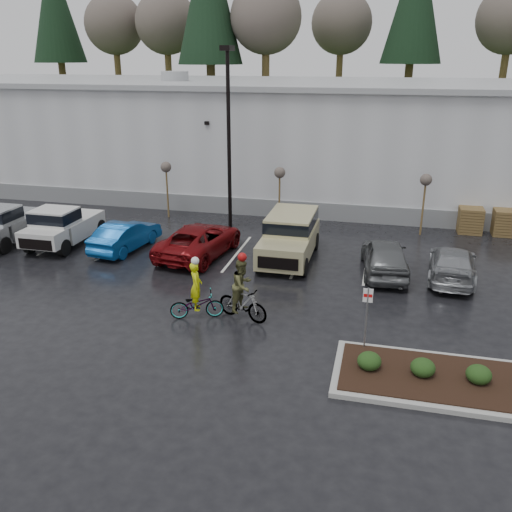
% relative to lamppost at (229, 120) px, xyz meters
% --- Properties ---
extents(ground, '(120.00, 120.00, 0.00)m').
position_rel_lamppost_xyz_m(ground, '(4.00, -12.00, -5.69)').
color(ground, black).
rests_on(ground, ground).
extents(warehouse, '(60.50, 15.50, 7.20)m').
position_rel_lamppost_xyz_m(warehouse, '(4.00, 9.99, -2.04)').
color(warehouse, '#BABCBF').
rests_on(warehouse, ground).
extents(wooded_ridge, '(80.00, 25.00, 6.00)m').
position_rel_lamppost_xyz_m(wooded_ridge, '(4.00, 33.00, -2.69)').
color(wooded_ridge, '#243918').
rests_on(wooded_ridge, ground).
extents(lamppost, '(0.50, 1.00, 9.22)m').
position_rel_lamppost_xyz_m(lamppost, '(0.00, 0.00, 0.00)').
color(lamppost, black).
rests_on(lamppost, ground).
extents(sapling_west, '(0.60, 0.60, 3.20)m').
position_rel_lamppost_xyz_m(sapling_west, '(-4.00, 1.00, -2.96)').
color(sapling_west, brown).
rests_on(sapling_west, ground).
extents(sapling_mid, '(0.60, 0.60, 3.20)m').
position_rel_lamppost_xyz_m(sapling_mid, '(2.50, 1.00, -2.96)').
color(sapling_mid, brown).
rests_on(sapling_mid, ground).
extents(sapling_east, '(0.60, 0.60, 3.20)m').
position_rel_lamppost_xyz_m(sapling_east, '(10.00, 1.00, -2.96)').
color(sapling_east, brown).
rests_on(sapling_east, ground).
extents(pallet_stack_a, '(1.20, 1.20, 1.35)m').
position_rel_lamppost_xyz_m(pallet_stack_a, '(12.50, 2.00, -5.01)').
color(pallet_stack_a, brown).
rests_on(pallet_stack_a, ground).
extents(pallet_stack_b, '(1.20, 1.20, 1.35)m').
position_rel_lamppost_xyz_m(pallet_stack_b, '(14.20, 2.00, -5.01)').
color(pallet_stack_b, brown).
rests_on(pallet_stack_b, ground).
extents(curb_island, '(8.00, 3.00, 0.15)m').
position_rel_lamppost_xyz_m(curb_island, '(11.00, -13.00, -5.61)').
color(curb_island, gray).
rests_on(curb_island, ground).
extents(mulch_bed, '(7.60, 2.60, 0.04)m').
position_rel_lamppost_xyz_m(mulch_bed, '(11.00, -13.00, -5.52)').
color(mulch_bed, black).
rests_on(mulch_bed, curb_island).
extents(shrub_a, '(0.70, 0.70, 0.52)m').
position_rel_lamppost_xyz_m(shrub_a, '(8.00, -13.00, -5.27)').
color(shrub_a, black).
rests_on(shrub_a, curb_island).
extents(shrub_b, '(0.70, 0.70, 0.52)m').
position_rel_lamppost_xyz_m(shrub_b, '(9.50, -13.00, -5.27)').
color(shrub_b, black).
rests_on(shrub_b, curb_island).
extents(shrub_c, '(0.70, 0.70, 0.52)m').
position_rel_lamppost_xyz_m(shrub_c, '(11.00, -13.00, -5.27)').
color(shrub_c, black).
rests_on(shrub_c, curb_island).
extents(fire_lane_sign, '(0.30, 0.05, 2.20)m').
position_rel_lamppost_xyz_m(fire_lane_sign, '(7.80, -11.80, -4.28)').
color(fire_lane_sign, gray).
rests_on(fire_lane_sign, ground).
extents(pickup_silver, '(2.10, 5.20, 1.96)m').
position_rel_lamppost_xyz_m(pickup_silver, '(-10.04, -4.80, -4.71)').
color(pickup_silver, '#ACAFB3').
rests_on(pickup_silver, ground).
extents(pickup_white, '(2.10, 5.20, 1.96)m').
position_rel_lamppost_xyz_m(pickup_white, '(-7.11, -4.44, -4.71)').
color(pickup_white, silver).
rests_on(pickup_white, ground).
extents(car_blue, '(2.02, 4.39, 1.40)m').
position_rel_lamppost_xyz_m(car_blue, '(-3.82, -4.72, -4.99)').
color(car_blue, '#0E4B9B').
rests_on(car_blue, ground).
extents(car_red, '(3.16, 5.61, 1.48)m').
position_rel_lamppost_xyz_m(car_red, '(-0.13, -4.65, -4.95)').
color(car_red, maroon).
rests_on(car_red, ground).
extents(suv_tan, '(2.20, 5.10, 2.06)m').
position_rel_lamppost_xyz_m(suv_tan, '(4.01, -4.24, -4.66)').
color(suv_tan, tan).
rests_on(suv_tan, ground).
extents(car_grey, '(2.27, 4.67, 1.53)m').
position_rel_lamppost_xyz_m(car_grey, '(8.26, -4.89, -4.92)').
color(car_grey, '#5A5D5E').
rests_on(car_grey, ground).
extents(car_far_silver, '(2.25, 4.71, 1.32)m').
position_rel_lamppost_xyz_m(car_far_silver, '(11.00, -4.83, -5.02)').
color(car_far_silver, '#93969A').
rests_on(car_far_silver, ground).
extents(cyclist_hivis, '(2.01, 1.30, 2.30)m').
position_rel_lamppost_xyz_m(cyclist_hivis, '(1.91, -10.77, -4.97)').
color(cyclist_hivis, '#3F3F44').
rests_on(cyclist_hivis, ground).
extents(cyclist_olive, '(2.00, 1.17, 2.50)m').
position_rel_lamppost_xyz_m(cyclist_olive, '(3.51, -10.50, -4.79)').
color(cyclist_olive, '#3F3F44').
rests_on(cyclist_olive, ground).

